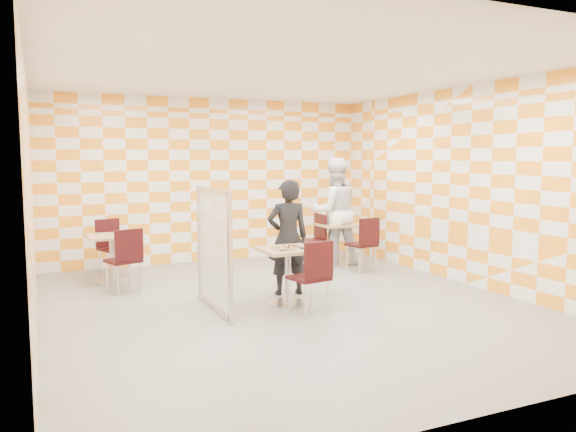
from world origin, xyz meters
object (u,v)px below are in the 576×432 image
object	(u,v)px
chair_second_front	(365,240)
chair_empty_near	(126,255)
main_table	(288,267)
empty_table	(112,250)
soda_bottle	(339,217)
sport_bottle	(327,218)
chair_second_side	(315,235)
second_table	(337,237)
partition	(214,249)
man_white	(334,212)
chair_main_front	(313,272)
man_dark	(288,237)
chair_empty_far	(111,243)

from	to	relation	value
chair_second_front	chair_empty_near	xyz separation A→B (m)	(-3.88, 0.14, 0.00)
main_table	empty_table	distance (m)	2.98
soda_bottle	sport_bottle	bearing A→B (deg)	169.48
chair_second_front	sport_bottle	size ratio (longest dim) A/B	4.62
chair_second_front	chair_second_side	bearing A→B (deg)	121.61
chair_empty_near	sport_bottle	distance (m)	3.69
main_table	second_table	size ratio (longest dim) A/B	1.00
main_table	chair_second_side	distance (m)	2.71
partition	man_white	distance (m)	3.55
main_table	chair_main_front	bearing A→B (deg)	-82.97
chair_empty_near	soda_bottle	xyz separation A→B (m)	(3.82, 0.66, 0.31)
man_dark	second_table	bearing A→B (deg)	-127.91
chair_empty_near	man_dark	size ratio (longest dim) A/B	0.57
sport_bottle	soda_bottle	world-z (taller)	soda_bottle
sport_bottle	man_white	bearing A→B (deg)	-18.04
chair_main_front	man_white	world-z (taller)	man_white
chair_empty_near	chair_empty_far	size ratio (longest dim) A/B	1.00
man_white	sport_bottle	world-z (taller)	man_white
chair_main_front	soda_bottle	xyz separation A→B (m)	(1.91, 2.78, 0.31)
empty_table	soda_bottle	size ratio (longest dim) A/B	3.26
man_white	soda_bottle	bearing A→B (deg)	-171.97
chair_empty_near	sport_bottle	bearing A→B (deg)	10.96
chair_main_front	chair_empty_far	size ratio (longest dim) A/B	1.00
chair_main_front	sport_bottle	xyz separation A→B (m)	(1.70, 2.82, 0.29)
second_table	man_dark	distance (m)	2.35
second_table	chair_second_front	bearing A→B (deg)	-80.33
second_table	partition	bearing A→B (deg)	-144.83
main_table	soda_bottle	world-z (taller)	soda_bottle
chair_second_side	soda_bottle	size ratio (longest dim) A/B	4.02
second_table	man_dark	world-z (taller)	man_dark
soda_bottle	empty_table	bearing A→B (deg)	179.05
man_dark	soda_bottle	world-z (taller)	man_dark
sport_bottle	chair_empty_far	bearing A→B (deg)	170.38
chair_empty_far	man_dark	size ratio (longest dim) A/B	0.57
chair_main_front	chair_second_front	size ratio (longest dim) A/B	1.00
chair_main_front	chair_second_side	xyz separation A→B (m)	(1.46, 2.82, 0.00)
chair_second_side	chair_empty_near	bearing A→B (deg)	-168.23
man_dark	man_white	distance (m)	2.36
chair_empty_far	soda_bottle	bearing A→B (deg)	-9.67
chair_second_front	partition	world-z (taller)	partition
man_white	chair_second_front	bearing A→B (deg)	108.47
chair_second_front	man_white	bearing A→B (deg)	100.68
empty_table	chair_empty_far	world-z (taller)	chair_empty_far
chair_second_front	man_white	size ratio (longest dim) A/B	0.48
empty_table	partition	distance (m)	2.38
empty_table	partition	world-z (taller)	partition
partition	empty_table	bearing A→B (deg)	114.15
chair_main_front	sport_bottle	size ratio (longest dim) A/B	4.62
main_table	chair_second_front	size ratio (longest dim) A/B	0.81
chair_empty_near	soda_bottle	size ratio (longest dim) A/B	4.02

